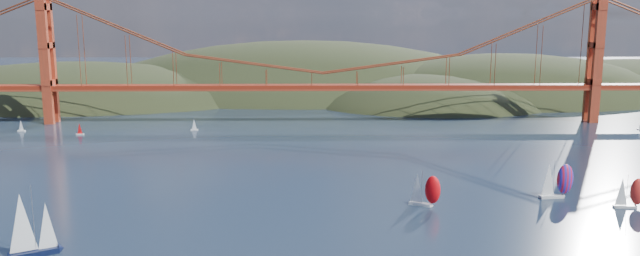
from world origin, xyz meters
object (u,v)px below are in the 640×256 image
(racer_1, at_px, (629,192))
(racer_rwb, at_px, (556,180))
(racer_0, at_px, (424,189))
(sloop_navy, at_px, (29,225))

(racer_1, xyz_separation_m, racer_rwb, (-14.82, 8.89, 0.74))
(racer_rwb, bearing_deg, racer_0, -176.72)
(sloop_navy, relative_size, racer_1, 1.68)
(sloop_navy, distance_m, racer_rwb, 126.06)
(sloop_navy, xyz_separation_m, racer_1, (134.99, 29.15, -2.34))
(sloop_navy, distance_m, racer_0, 90.14)
(sloop_navy, xyz_separation_m, racer_rwb, (120.17, 38.05, -1.61))
(racer_0, relative_size, racer_1, 1.05)
(racer_1, bearing_deg, racer_0, -179.32)
(racer_0, xyz_separation_m, racer_1, (50.63, -2.52, -0.21))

